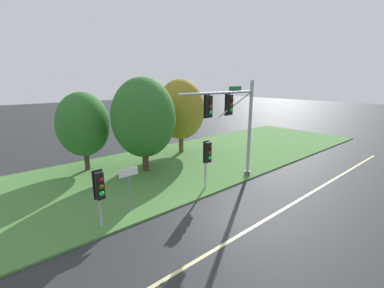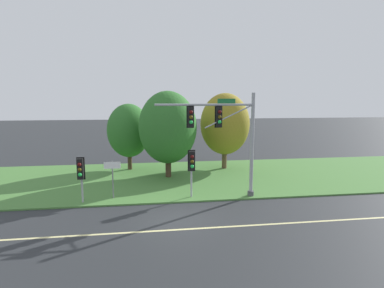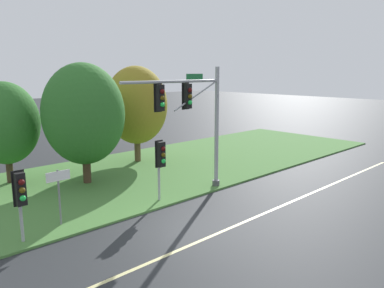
{
  "view_description": "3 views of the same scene",
  "coord_description": "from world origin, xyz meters",
  "px_view_note": "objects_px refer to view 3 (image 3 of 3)",
  "views": [
    {
      "loc": [
        -8.94,
        -7.41,
        6.58
      ],
      "look_at": [
        0.64,
        3.81,
        2.93
      ],
      "focal_mm": 24.0,
      "sensor_mm": 36.0,
      "label": 1
    },
    {
      "loc": [
        -1.17,
        -14.76,
        6.21
      ],
      "look_at": [
        1.4,
        3.78,
        3.4
      ],
      "focal_mm": 28.0,
      "sensor_mm": 36.0,
      "label": 2
    },
    {
      "loc": [
        -9.65,
        -10.66,
        6.36
      ],
      "look_at": [
        3.33,
        3.11,
        2.68
      ],
      "focal_mm": 35.0,
      "sensor_mm": 36.0,
      "label": 3
    }
  ],
  "objects_px": {
    "pedestrian_signal_further_along": "(161,158)",
    "tree_left_of_mast": "(84,114)",
    "tree_behind_signpost": "(136,105)",
    "tree_nearest_road": "(5,123)",
    "traffic_signal_mast": "(194,112)",
    "pedestrian_signal_near_kerb": "(20,193)",
    "route_sign_post": "(59,188)"
  },
  "relations": [
    {
      "from": "route_sign_post",
      "to": "traffic_signal_mast",
      "type": "bearing_deg",
      "value": -5.87
    },
    {
      "from": "tree_left_of_mast",
      "to": "tree_behind_signpost",
      "type": "xyz_separation_m",
      "value": [
        5.13,
        2.31,
        0.02
      ]
    },
    {
      "from": "pedestrian_signal_near_kerb",
      "to": "pedestrian_signal_further_along",
      "type": "height_order",
      "value": "pedestrian_signal_further_along"
    },
    {
      "from": "traffic_signal_mast",
      "to": "tree_left_of_mast",
      "type": "relative_size",
      "value": 0.96
    },
    {
      "from": "pedestrian_signal_further_along",
      "to": "tree_nearest_road",
      "type": "bearing_deg",
      "value": 117.41
    },
    {
      "from": "traffic_signal_mast",
      "to": "tree_left_of_mast",
      "type": "height_order",
      "value": "tree_left_of_mast"
    },
    {
      "from": "pedestrian_signal_further_along",
      "to": "tree_behind_signpost",
      "type": "relative_size",
      "value": 0.45
    },
    {
      "from": "pedestrian_signal_near_kerb",
      "to": "tree_nearest_road",
      "type": "xyz_separation_m",
      "value": [
        2.24,
        8.51,
        1.46
      ]
    },
    {
      "from": "pedestrian_signal_further_along",
      "to": "tree_left_of_mast",
      "type": "height_order",
      "value": "tree_left_of_mast"
    },
    {
      "from": "tree_nearest_road",
      "to": "tree_behind_signpost",
      "type": "distance_m",
      "value": 8.39
    },
    {
      "from": "pedestrian_signal_near_kerb",
      "to": "route_sign_post",
      "type": "relative_size",
      "value": 1.18
    },
    {
      "from": "tree_nearest_road",
      "to": "tree_behind_signpost",
      "type": "height_order",
      "value": "tree_behind_signpost"
    },
    {
      "from": "tree_left_of_mast",
      "to": "tree_behind_signpost",
      "type": "bearing_deg",
      "value": 24.24
    },
    {
      "from": "traffic_signal_mast",
      "to": "tree_nearest_road",
      "type": "relative_size",
      "value": 1.13
    },
    {
      "from": "traffic_signal_mast",
      "to": "tree_behind_signpost",
      "type": "height_order",
      "value": "tree_behind_signpost"
    },
    {
      "from": "route_sign_post",
      "to": "pedestrian_signal_further_along",
      "type": "bearing_deg",
      "value": -6.9
    },
    {
      "from": "route_sign_post",
      "to": "tree_left_of_mast",
      "type": "xyz_separation_m",
      "value": [
        3.72,
        4.75,
        2.34
      ]
    },
    {
      "from": "traffic_signal_mast",
      "to": "pedestrian_signal_near_kerb",
      "type": "bearing_deg",
      "value": 179.93
    },
    {
      "from": "pedestrian_signal_further_along",
      "to": "route_sign_post",
      "type": "distance_m",
      "value": 4.93
    },
    {
      "from": "pedestrian_signal_near_kerb",
      "to": "pedestrian_signal_further_along",
      "type": "bearing_deg",
      "value": 1.02
    },
    {
      "from": "pedestrian_signal_further_along",
      "to": "tree_behind_signpost",
      "type": "distance_m",
      "value": 8.81
    },
    {
      "from": "traffic_signal_mast",
      "to": "tree_nearest_road",
      "type": "xyz_separation_m",
      "value": [
        -6.46,
        8.52,
        -0.82
      ]
    },
    {
      "from": "tree_nearest_road",
      "to": "tree_left_of_mast",
      "type": "height_order",
      "value": "tree_left_of_mast"
    },
    {
      "from": "pedestrian_signal_near_kerb",
      "to": "route_sign_post",
      "type": "bearing_deg",
      "value": 22.25
    },
    {
      "from": "pedestrian_signal_further_along",
      "to": "tree_behind_signpost",
      "type": "xyz_separation_m",
      "value": [
        3.99,
        7.66,
        1.78
      ]
    },
    {
      "from": "tree_behind_signpost",
      "to": "tree_left_of_mast",
      "type": "bearing_deg",
      "value": -155.76
    },
    {
      "from": "route_sign_post",
      "to": "tree_nearest_road",
      "type": "distance_m",
      "value": 8.03
    },
    {
      "from": "pedestrian_signal_near_kerb",
      "to": "tree_left_of_mast",
      "type": "bearing_deg",
      "value": 45.08
    },
    {
      "from": "tree_behind_signpost",
      "to": "pedestrian_signal_near_kerb",
      "type": "bearing_deg",
      "value": -143.7
    },
    {
      "from": "route_sign_post",
      "to": "tree_nearest_road",
      "type": "relative_size",
      "value": 0.41
    },
    {
      "from": "traffic_signal_mast",
      "to": "tree_left_of_mast",
      "type": "xyz_separation_m",
      "value": [
        -3.26,
        5.47,
        -0.31
      ]
    },
    {
      "from": "pedestrian_signal_near_kerb",
      "to": "tree_behind_signpost",
      "type": "height_order",
      "value": "tree_behind_signpost"
    }
  ]
}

